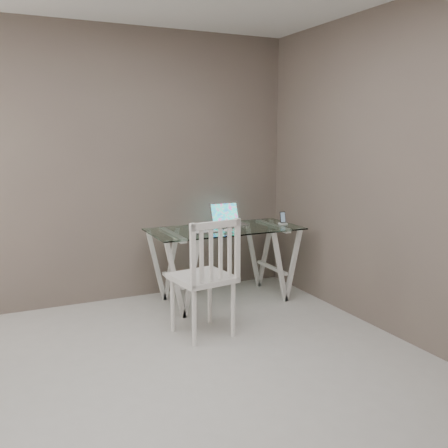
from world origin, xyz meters
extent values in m
plane|color=#BBB9B3|center=(0.00, 0.00, 0.00)|extent=(4.50, 4.50, 0.00)
cube|color=#685A52|center=(0.00, 2.25, 1.35)|extent=(4.00, 0.02, 2.70)
cube|color=#685A52|center=(2.00, 0.00, 1.35)|extent=(0.02, 4.50, 2.70)
cube|color=silver|center=(1.10, 1.73, 0.74)|extent=(1.50, 0.70, 0.01)
cube|color=silver|center=(0.55, 1.73, 0.36)|extent=(0.24, 0.62, 0.72)
cube|color=silver|center=(1.65, 1.73, 0.36)|extent=(0.24, 0.62, 0.72)
cube|color=white|center=(0.56, 1.03, 0.49)|extent=(0.52, 0.52, 0.04)
cylinder|color=white|center=(0.40, 0.82, 0.23)|extent=(0.04, 0.04, 0.47)
cylinder|color=white|center=(0.77, 0.87, 0.23)|extent=(0.04, 0.04, 0.47)
cylinder|color=white|center=(0.35, 1.18, 0.23)|extent=(0.04, 0.04, 0.47)
cylinder|color=white|center=(0.72, 1.24, 0.23)|extent=(0.04, 0.04, 0.47)
cube|color=white|center=(0.59, 0.82, 0.75)|extent=(0.46, 0.09, 0.51)
cube|color=silver|center=(1.22, 1.85, 0.75)|extent=(0.32, 0.22, 0.01)
cube|color=#19D899|center=(1.22, 1.99, 0.86)|extent=(0.32, 0.08, 0.21)
cube|color=silver|center=(0.84, 1.63, 0.75)|extent=(0.26, 0.11, 0.01)
ellipsoid|color=silver|center=(1.05, 1.55, 0.76)|extent=(0.11, 0.06, 0.03)
cube|color=white|center=(1.74, 1.68, 0.75)|extent=(0.07, 0.07, 0.02)
cube|color=black|center=(1.74, 1.69, 0.82)|extent=(0.06, 0.03, 0.12)
camera|label=1|loc=(-0.98, -2.67, 1.66)|focal=40.00mm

